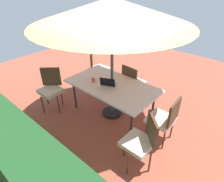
{
  "coord_description": "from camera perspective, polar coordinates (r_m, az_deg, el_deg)",
  "views": [
    {
      "loc": [
        -2.34,
        2.67,
        2.82
      ],
      "look_at": [
        0.0,
        0.0,
        0.62
      ],
      "focal_mm": 30.78,
      "sensor_mm": 36.0,
      "label": 1
    }
  ],
  "objects": [
    {
      "name": "hedge_row",
      "position": [
        3.33,
        -26.23,
        -16.64
      ],
      "size": [
        6.3,
        0.67,
        0.99
      ],
      "primitive_type": "cube",
      "color": "#1E4C23",
      "rests_on": "ground_plane"
    },
    {
      "name": "chair_south",
      "position": [
        4.7,
        6.18,
        2.75
      ],
      "size": [
        0.47,
        0.48,
        0.98
      ],
      "rotation": [
        0.0,
        0.0,
        -0.09
      ],
      "color": "beige",
      "rests_on": "ground_plane"
    },
    {
      "name": "chair_northeast",
      "position": [
        4.66,
        -17.71,
        1.07
      ],
      "size": [
        0.59,
        0.59,
        0.98
      ],
      "rotation": [
        0.0,
        0.0,
        3.89
      ],
      "color": "beige",
      "rests_on": "ground_plane"
    },
    {
      "name": "dining_table",
      "position": [
        4.12,
        -0.0,
        1.23
      ],
      "size": [
        1.94,
        1.08,
        0.78
      ],
      "color": "white",
      "rests_on": "ground_plane"
    },
    {
      "name": "laptop",
      "position": [
        4.04,
        -1.06,
        2.23
      ],
      "size": [
        0.39,
        0.36,
        0.21
      ],
      "rotation": [
        0.0,
        0.0,
        0.44
      ],
      "color": "#B7B7BC",
      "rests_on": "dining_table"
    },
    {
      "name": "chair_southeast",
      "position": [
        5.43,
        -4.38,
        7.03
      ],
      "size": [
        0.59,
        0.59,
        0.98
      ],
      "rotation": [
        0.0,
        0.0,
        5.47
      ],
      "color": "beige",
      "rests_on": "ground_plane"
    },
    {
      "name": "ground_plane",
      "position": [
        4.53,
        -0.0,
        -6.8
      ],
      "size": [
        10.0,
        10.0,
        0.02
      ],
      "primitive_type": "cube",
      "color": "#9E4C38"
    },
    {
      "name": "cup",
      "position": [
        4.2,
        -5.55,
        3.28
      ],
      "size": [
        0.07,
        0.07,
        0.09
      ],
      "primitive_type": "cylinder",
      "color": "#CC4C33",
      "rests_on": "dining_table"
    },
    {
      "name": "chair_west",
      "position": [
        3.66,
        15.32,
        -7.77
      ],
      "size": [
        0.47,
        0.46,
        0.98
      ],
      "rotation": [
        0.0,
        0.0,
        1.63
      ],
      "color": "beige",
      "rests_on": "ground_plane"
    },
    {
      "name": "patio_umbrella",
      "position": [
        3.59,
        -0.0,
        22.51
      ],
      "size": [
        2.94,
        2.94,
        2.47
      ],
      "color": "#4C4C4C",
      "rests_on": "ground_plane"
    },
    {
      "name": "chair_northwest",
      "position": [
        3.18,
        8.78,
        -14.14
      ],
      "size": [
        0.59,
        0.59,
        0.98
      ],
      "rotation": [
        0.0,
        0.0,
        2.4
      ],
      "color": "beige",
      "rests_on": "ground_plane"
    }
  ]
}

